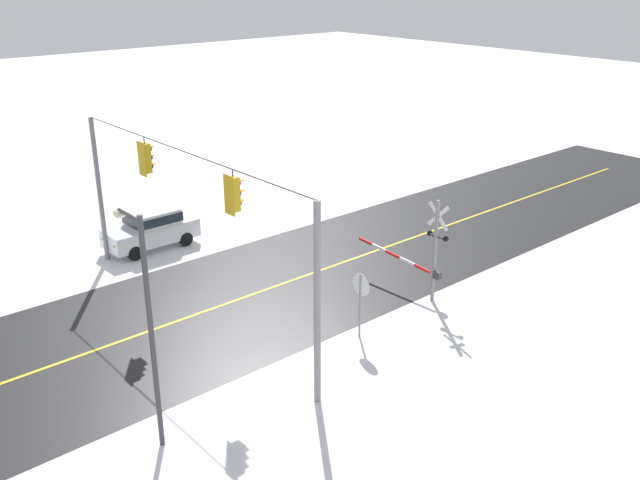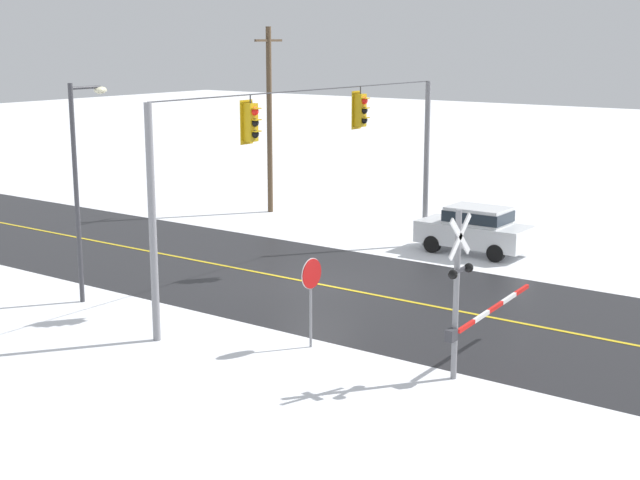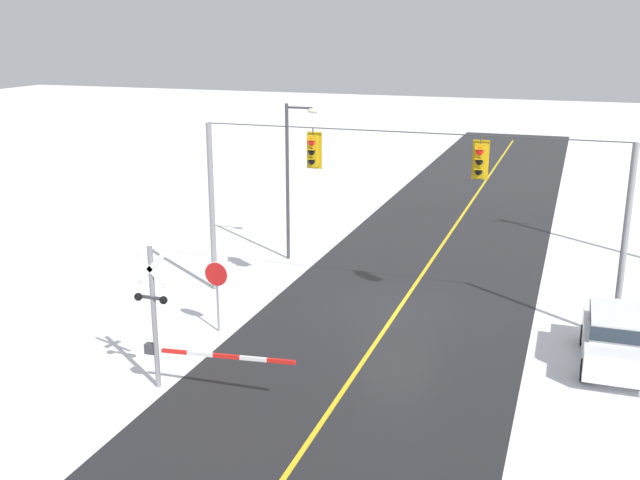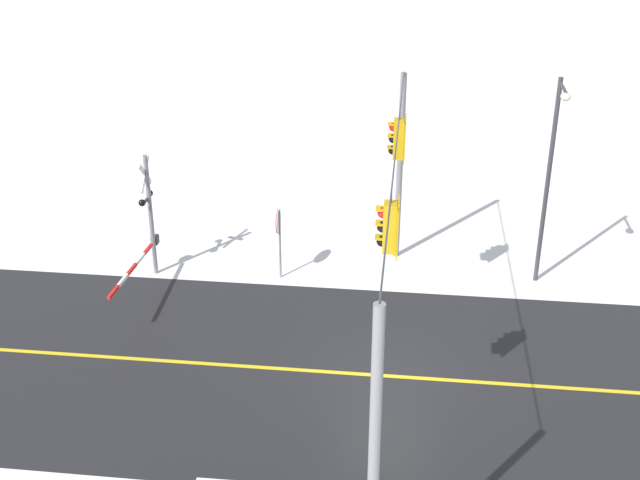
{
  "view_description": "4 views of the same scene",
  "coord_description": "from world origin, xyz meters",
  "px_view_note": "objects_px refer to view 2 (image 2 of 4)",
  "views": [
    {
      "loc": [
        -20.2,
        11.33,
        11.99
      ],
      "look_at": [
        -3.71,
        -2.95,
        3.33
      ],
      "focal_mm": 39.34,
      "sensor_mm": 36.0,
      "label": 1
    },
    {
      "loc": [
        -23.0,
        -17.06,
        7.78
      ],
      "look_at": [
        -3.36,
        -2.65,
        2.39
      ],
      "focal_mm": 51.57,
      "sensor_mm": 36.0,
      "label": 2
    },
    {
      "loc": [
        5.44,
        -23.66,
        9.52
      ],
      "look_at": [
        -2.49,
        -0.96,
        2.59
      ],
      "focal_mm": 41.98,
      "sensor_mm": 36.0,
      "label": 3
    },
    {
      "loc": [
        17.92,
        0.38,
        12.52
      ],
      "look_at": [
        -2.13,
        -1.98,
        2.79
      ],
      "focal_mm": 46.63,
      "sensor_mm": 36.0,
      "label": 4
    }
  ],
  "objects_px": {
    "stop_sign": "(311,283)",
    "parked_car_white": "(475,228)",
    "utility_pole": "(269,118)",
    "railroad_crossing": "(464,293)",
    "streetlamp_near": "(81,172)"
  },
  "relations": [
    {
      "from": "parked_car_white",
      "to": "utility_pole",
      "type": "bearing_deg",
      "value": 80.24
    },
    {
      "from": "stop_sign",
      "to": "railroad_crossing",
      "type": "xyz_separation_m",
      "value": [
        0.57,
        -4.02,
        0.26
      ]
    },
    {
      "from": "utility_pole",
      "to": "parked_car_white",
      "type": "bearing_deg",
      "value": -99.76
    },
    {
      "from": "stop_sign",
      "to": "parked_car_white",
      "type": "height_order",
      "value": "stop_sign"
    },
    {
      "from": "parked_car_white",
      "to": "utility_pole",
      "type": "height_order",
      "value": "utility_pole"
    },
    {
      "from": "railroad_crossing",
      "to": "utility_pole",
      "type": "xyz_separation_m",
      "value": [
        13.34,
        16.75,
        2.27
      ]
    },
    {
      "from": "stop_sign",
      "to": "railroad_crossing",
      "type": "distance_m",
      "value": 4.06
    },
    {
      "from": "stop_sign",
      "to": "railroad_crossing",
      "type": "height_order",
      "value": "railroad_crossing"
    },
    {
      "from": "parked_car_white",
      "to": "railroad_crossing",
      "type": "bearing_deg",
      "value": -154.39
    },
    {
      "from": "stop_sign",
      "to": "streetlamp_near",
      "type": "bearing_deg",
      "value": 93.87
    },
    {
      "from": "railroad_crossing",
      "to": "utility_pole",
      "type": "height_order",
      "value": "utility_pole"
    },
    {
      "from": "parked_car_white",
      "to": "streetlamp_near",
      "type": "xyz_separation_m",
      "value": [
        -12.5,
        6.6,
        2.96
      ]
    },
    {
      "from": "stop_sign",
      "to": "parked_car_white",
      "type": "distance_m",
      "value": 12.07
    },
    {
      "from": "railroad_crossing",
      "to": "parked_car_white",
      "type": "relative_size",
      "value": 1.07
    },
    {
      "from": "streetlamp_near",
      "to": "utility_pole",
      "type": "bearing_deg",
      "value": 17.98
    }
  ]
}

